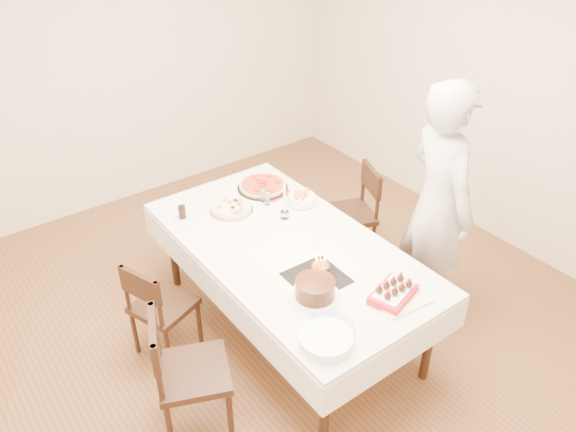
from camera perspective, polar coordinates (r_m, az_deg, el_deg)
floor at (r=4.31m, az=-0.11°, el=-10.97°), size 5.00×5.00×0.00m
wall_back at (r=5.57m, az=-16.16°, el=14.59°), size 4.50×0.04×2.70m
wall_right at (r=5.07m, az=21.24°, el=11.89°), size 0.04×5.00×2.70m
dining_table at (r=4.05m, az=0.00°, el=-7.23°), size 1.92×2.42×0.75m
chair_right_savory at (r=4.77m, az=6.20°, el=0.17°), size 0.56×0.56×0.84m
chair_left_savory at (r=3.97m, az=-12.50°, el=-8.85°), size 0.52×0.52×0.79m
chair_left_dessert at (r=3.45m, az=-9.56°, el=-15.39°), size 0.59×0.59×0.88m
person at (r=4.06m, az=15.03°, el=1.05°), size 0.61×0.77×1.83m
pizza_white at (r=4.18m, az=-5.78°, el=0.73°), size 0.40×0.40×0.04m
pizza_pepperoni at (r=4.45m, az=-2.59°, el=3.07°), size 0.42×0.42×0.04m
red_placemat at (r=4.41m, az=-1.30°, el=2.41°), size 0.22×0.22×0.01m
pasta_bowl at (r=4.24m, az=1.41°, el=1.73°), size 0.24×0.24×0.07m
taper_candle at (r=4.01m, az=-0.34°, el=1.60°), size 0.07×0.07×0.30m
shaker_pair at (r=4.22m, az=-2.10°, el=1.88°), size 0.11×0.11×0.12m
cola_glass at (r=4.14m, az=-10.70°, el=0.41°), size 0.07×0.07×0.10m
layer_cake at (r=3.37m, az=2.76°, el=-7.42°), size 0.33×0.33×0.12m
cake_board at (r=3.54m, az=2.91°, el=-6.31°), size 0.35×0.35×0.01m
birthday_cake at (r=3.52m, az=3.33°, el=-5.04°), size 0.13×0.13×0.13m
strawberry_box at (r=3.43m, az=10.65°, el=-7.68°), size 0.34×0.27×0.07m
box_lid at (r=3.44m, az=11.43°, el=-8.44°), size 0.34×0.25×0.03m
plate_stack at (r=3.11m, az=3.88°, el=-12.44°), size 0.37×0.37×0.06m
china_plate at (r=3.21m, az=4.43°, el=-11.26°), size 0.35×0.35×0.01m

